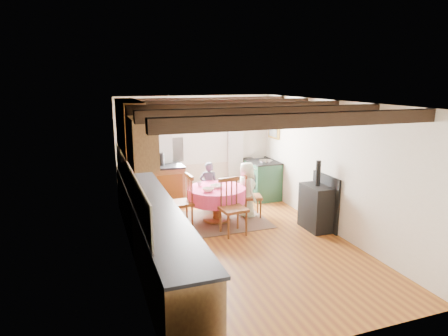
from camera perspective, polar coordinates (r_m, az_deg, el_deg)
name	(u,v)px	position (r m, az deg, el deg)	size (l,w,h in m)	color
floor	(239,242)	(6.86, 2.28, -10.84)	(3.60, 5.50, 0.00)	#A1601E
ceiling	(241,102)	(6.29, 2.48, 9.61)	(3.60, 5.50, 0.00)	white
wall_back	(196,148)	(9.02, -4.16, 2.92)	(3.60, 0.00, 2.40)	silver
wall_front	(341,237)	(4.17, 16.84, -9.64)	(3.60, 0.00, 2.40)	silver
wall_left	(130,185)	(6.05, -13.66, -2.41)	(0.00, 5.50, 2.40)	silver
wall_right	(332,167)	(7.32, 15.57, 0.12)	(0.00, 5.50, 2.40)	silver
beam_a	(307,120)	(4.51, 12.11, 6.89)	(3.60, 0.16, 0.16)	black
beam_b	(268,113)	(5.38, 6.51, 8.03)	(3.60, 0.16, 0.16)	black
beam_c	(241,108)	(6.29, 2.47, 8.80)	(3.60, 0.16, 0.16)	black
beam_d	(220,104)	(7.23, -0.54, 9.34)	(3.60, 0.16, 0.16)	black
beam_e	(205,101)	(8.18, -2.86, 9.74)	(3.60, 0.16, 0.16)	black
splash_left	(129,180)	(6.34, -13.78, -1.72)	(0.02, 4.50, 0.55)	beige
splash_back	(153,151)	(8.79, -10.42, 2.48)	(1.40, 0.02, 0.55)	beige
base_cabinet_left	(152,230)	(6.32, -10.56, -8.85)	(0.60, 5.30, 0.88)	olive
base_cabinet_back	(154,187)	(8.69, -10.24, -2.79)	(1.30, 0.60, 0.88)	olive
worktop_left	(152,202)	(6.17, -10.55, -4.86)	(0.64, 5.30, 0.04)	black
worktop_back	(153,167)	(8.55, -10.34, 0.14)	(1.30, 0.64, 0.04)	black
wall_cabinet_glass	(130,126)	(7.10, -13.68, 6.00)	(0.34, 1.80, 0.90)	olive
wall_cabinet_solid	(142,141)	(5.63, -11.98, 3.84)	(0.34, 0.90, 0.70)	olive
window_frame	(200,131)	(8.97, -3.56, 5.46)	(1.34, 0.03, 1.54)	white
window_pane	(200,131)	(8.98, -3.57, 5.46)	(1.20, 0.01, 1.40)	white
curtain_left	(165,155)	(8.78, -8.70, 1.86)	(0.35, 0.10, 2.10)	silver
curtain_right	(236,151)	(9.24, 1.70, 2.56)	(0.35, 0.10, 2.10)	silver
curtain_rod	(201,105)	(8.83, -3.46, 9.25)	(0.03, 0.03, 2.00)	black
wall_picture	(274,126)	(9.17, 7.34, 6.17)	(0.04, 0.50, 0.60)	gold
wall_plate	(239,125)	(9.25, 2.15, 6.32)	(0.30, 0.30, 0.02)	silver
rug	(217,221)	(7.82, -1.09, -7.71)	(1.93, 1.50, 0.01)	brown
dining_table	(217,204)	(7.71, -1.10, -5.37)	(1.14, 1.14, 0.69)	#EF498B
chair_near	(233,207)	(7.02, 1.39, -5.75)	(0.44, 0.46, 1.03)	brown
chair_left	(181,201)	(7.43, -6.34, -4.83)	(0.43, 0.45, 1.01)	brown
chair_right	(252,195)	(7.95, 4.15, -3.99)	(0.39, 0.41, 0.91)	brown
aga_range	(261,178)	(9.26, 5.47, -1.54)	(0.64, 0.99, 0.92)	#1F462F
cast_iron_stove	(317,195)	(7.42, 13.45, -3.92)	(0.39, 0.66, 1.32)	black
child_far	(209,186)	(8.32, -2.25, -2.66)	(0.39, 0.25, 1.06)	#3C3D4A
child_right	(246,190)	(7.92, 3.31, -3.19)	(0.56, 0.36, 1.14)	beige
bowl_a	(217,186)	(7.59, -1.09, -2.72)	(0.24, 0.24, 0.06)	silver
bowl_b	(208,190)	(7.35, -2.34, -3.21)	(0.21, 0.21, 0.07)	silver
cup	(199,184)	(7.74, -3.63, -2.32)	(0.09, 0.09, 0.09)	silver
canister_tall	(143,162)	(8.47, -11.79, 0.87)	(0.13, 0.13, 0.23)	#262628
canister_wide	(156,161)	(8.60, -9.90, 1.08)	(0.19, 0.19, 0.21)	#262628
canister_slim	(162,159)	(8.56, -9.08, 1.27)	(0.10, 0.10, 0.27)	#262628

